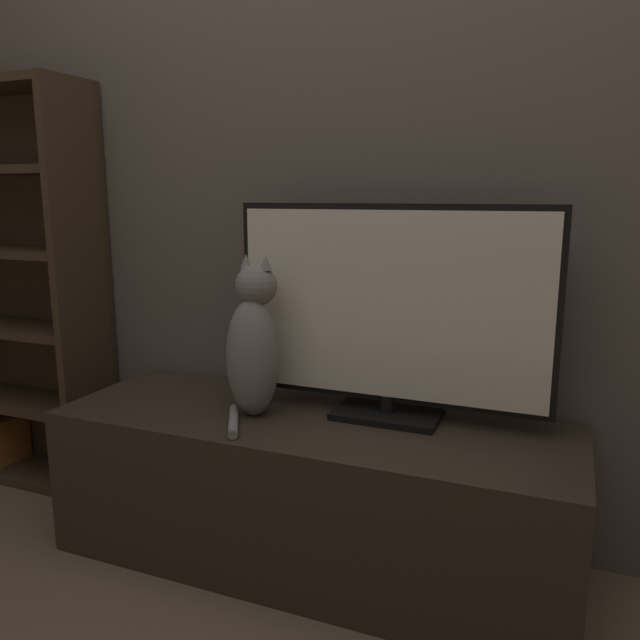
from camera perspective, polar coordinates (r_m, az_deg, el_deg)
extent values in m
cube|color=#60564C|center=(2.07, 2.47, 16.13)|extent=(4.80, 0.05, 2.60)
cube|color=#33281E|center=(1.99, -0.89, -15.35)|extent=(1.57, 0.52, 0.47)
cube|color=black|center=(1.92, 6.15, -8.55)|extent=(0.32, 0.19, 0.02)
cylinder|color=black|center=(1.91, 6.17, -7.57)|extent=(0.04, 0.04, 0.05)
cube|color=black|center=(1.84, 6.44, 1.38)|extent=(0.95, 0.02, 0.59)
cube|color=silver|center=(1.83, 6.32, 1.30)|extent=(0.92, 0.01, 0.55)
ellipsoid|color=gray|center=(1.89, -6.19, -3.45)|extent=(0.18, 0.16, 0.36)
ellipsoid|color=black|center=(1.94, -5.31, -3.62)|extent=(0.09, 0.06, 0.20)
sphere|color=gray|center=(1.87, -5.85, 3.16)|extent=(0.14, 0.14, 0.13)
cone|color=gray|center=(1.88, -6.78, 5.34)|extent=(0.04, 0.04, 0.04)
cone|color=gray|center=(1.84, -4.98, 5.25)|extent=(0.04, 0.04, 0.04)
cylinder|color=gray|center=(1.86, -7.92, -9.15)|extent=(0.13, 0.20, 0.03)
cube|color=#3D2D1E|center=(2.45, -20.82, 2.13)|extent=(0.03, 0.28, 1.53)
cube|color=#3D2D1E|center=(2.83, -25.35, 2.94)|extent=(0.87, 0.03, 1.53)
cube|color=#3D2D1E|center=(2.95, -25.90, -12.01)|extent=(0.81, 0.25, 0.03)
cube|color=#3D2D1E|center=(2.85, -26.42, -6.43)|extent=(0.81, 0.25, 0.03)
cube|color=#3D2D1E|center=(2.78, -26.97, -0.51)|extent=(0.81, 0.25, 0.03)
cube|color=#AD662D|center=(2.93, -26.90, -9.92)|extent=(0.05, 0.22, 0.19)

